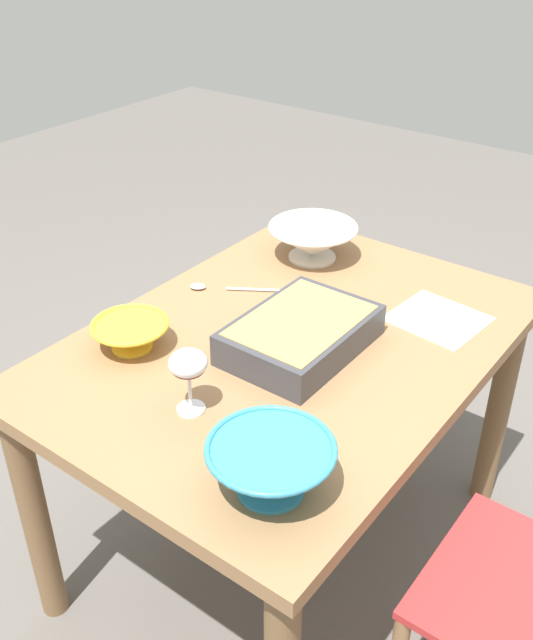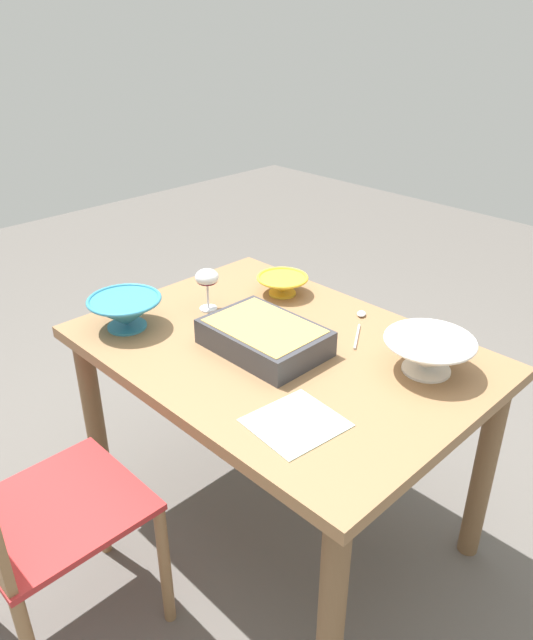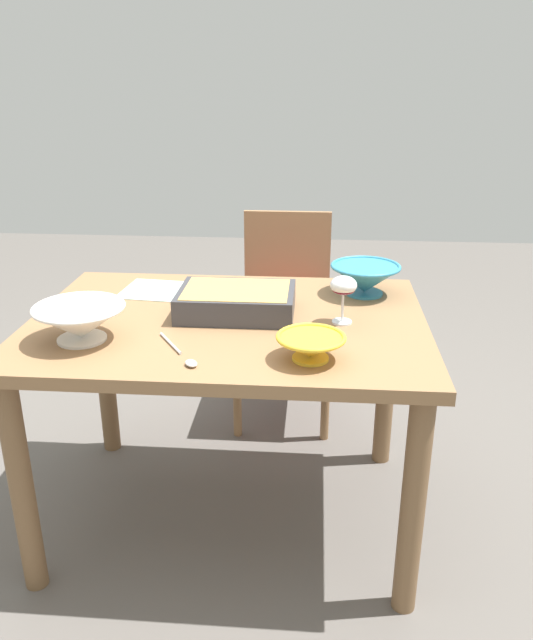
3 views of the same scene
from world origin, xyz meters
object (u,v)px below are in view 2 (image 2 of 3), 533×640
(dining_table, at_px, (279,375))
(serving_spoon, at_px, (360,321))
(casserole_dish, at_px, (264,336))
(chair, at_px, (26,517))
(mixing_bowl, at_px, (428,353))
(napkin, at_px, (296,423))
(serving_bowl, at_px, (282,284))
(small_bowl, at_px, (125,311))
(wine_glass, at_px, (207,280))

(dining_table, bearing_deg, serving_spoon, -104.99)
(casserole_dish, bearing_deg, chair, 81.04)
(chair, distance_m, mixing_bowl, 1.20)
(chair, bearing_deg, serving_spoon, -101.37)
(napkin, bearing_deg, serving_bowl, -43.36)
(dining_table, xyz_separation_m, casserole_dish, (0.02, 0.05, 0.15))
(small_bowl, height_order, serving_bowl, small_bowl)
(casserole_dish, xyz_separation_m, napkin, (-0.33, 0.21, -0.04))
(dining_table, distance_m, chair, 0.84)
(wine_glass, distance_m, serving_bowl, 0.30)
(chair, height_order, mixing_bowl, chair)
(napkin, bearing_deg, casserole_dish, -32.39)
(wine_glass, bearing_deg, serving_bowl, -108.63)
(wine_glass, height_order, napkin, wine_glass)
(mixing_bowl, bearing_deg, chair, 61.84)
(dining_table, height_order, wine_glass, wine_glass)
(casserole_dish, bearing_deg, small_bowl, 28.08)
(serving_bowl, height_order, serving_spoon, serving_bowl)
(dining_table, bearing_deg, mixing_bowl, -152.98)
(small_bowl, bearing_deg, wine_glass, -107.26)
(serving_spoon, bearing_deg, chair, 78.63)
(small_bowl, bearing_deg, dining_table, -148.64)
(serving_bowl, height_order, napkin, serving_bowl)
(chair, xyz_separation_m, mixing_bowl, (-0.54, -1.02, 0.31))
(chair, bearing_deg, wine_glass, -75.25)
(serving_bowl, bearing_deg, dining_table, 132.93)
(serving_spoon, bearing_deg, napkin, 111.86)
(small_bowl, xyz_separation_m, serving_bowl, (-0.18, -0.56, -0.02))
(dining_table, distance_m, small_bowl, 0.55)
(small_bowl, bearing_deg, casserole_dish, -151.92)
(wine_glass, xyz_separation_m, mixing_bowl, (-0.76, -0.20, -0.06))
(small_bowl, height_order, serving_spoon, small_bowl)
(chair, xyz_separation_m, napkin, (-0.45, -0.56, 0.25))
(chair, bearing_deg, casserole_dish, -98.96)
(wine_glass, bearing_deg, dining_table, 178.85)
(small_bowl, relative_size, serving_bowl, 1.28)
(dining_table, height_order, chair, chair)
(casserole_dish, height_order, napkin, casserole_dish)
(casserole_dish, bearing_deg, mixing_bowl, -149.42)
(casserole_dish, height_order, serving_bowl, casserole_dish)
(mixing_bowl, distance_m, serving_spoon, 0.34)
(dining_table, height_order, small_bowl, small_bowl)
(mixing_bowl, relative_size, small_bowl, 1.09)
(small_bowl, distance_m, serving_bowl, 0.59)
(dining_table, distance_m, casserole_dish, 0.16)
(small_bowl, bearing_deg, chair, 119.21)
(serving_spoon, distance_m, napkin, 0.60)
(mixing_bowl, height_order, napkin, mixing_bowl)
(serving_bowl, bearing_deg, casserole_dish, 126.28)
(casserole_dish, height_order, small_bowl, small_bowl)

